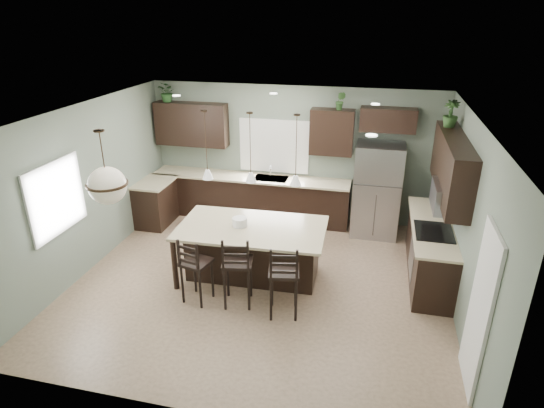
{
  "coord_description": "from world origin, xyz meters",
  "views": [
    {
      "loc": [
        1.65,
        -6.23,
        4.16
      ],
      "look_at": [
        0.1,
        0.4,
        1.25
      ],
      "focal_mm": 30.0,
      "sensor_mm": 36.0,
      "label": 1
    }
  ],
  "objects": [
    {
      "name": "window_back",
      "position": [
        -0.4,
        2.73,
        1.55
      ],
      "size": [
        1.35,
        0.02,
        1.0
      ],
      "primitive_type": "cube",
      "color": "white",
      "rests_on": "room_shell"
    },
    {
      "name": "right_lower_cabs",
      "position": [
        2.7,
        0.87,
        0.45
      ],
      "size": [
        0.6,
        2.35,
        0.9
      ],
      "primitive_type": "cube",
      "color": "black",
      "rests_on": "ground"
    },
    {
      "name": "pendant_center",
      "position": [
        -0.18,
        0.15,
        2.25
      ],
      "size": [
        0.17,
        0.17,
        1.1
      ],
      "primitive_type": null,
      "color": "silver",
      "rests_on": "room_shell"
    },
    {
      "name": "ground",
      "position": [
        0.0,
        0.0,
        0.0
      ],
      "size": [
        6.0,
        6.0,
        0.0
      ],
      "primitive_type": "plane",
      "color": "#9E8466",
      "rests_on": "ground"
    },
    {
      "name": "plant_back_left",
      "position": [
        -2.63,
        2.55,
        2.61
      ],
      "size": [
        0.47,
        0.44,
        0.41
      ],
      "primitive_type": "imported",
      "rotation": [
        0.0,
        0.0,
        -0.42
      ],
      "color": "#234A20",
      "rests_on": "back_upper_left"
    },
    {
      "name": "bar_stool_left",
      "position": [
        -0.81,
        -0.71,
        0.55
      ],
      "size": [
        0.49,
        0.49,
        1.1
      ],
      "primitive_type": "cube",
      "rotation": [
        0.0,
        0.0,
        -0.23
      ],
      "color": "black",
      "rests_on": "ground"
    },
    {
      "name": "window_left",
      "position": [
        -2.98,
        -0.8,
        1.55
      ],
      "size": [
        0.02,
        1.1,
        1.0
      ],
      "primitive_type": "cube",
      "color": "white",
      "rests_on": "room_shell"
    },
    {
      "name": "plant_back_right",
      "position": [
        0.94,
        2.55,
        2.57
      ],
      "size": [
        0.22,
        0.2,
        0.35
      ],
      "primitive_type": "imported",
      "rotation": [
        0.0,
        0.0,
        -0.25
      ],
      "color": "#305826",
      "rests_on": "back_upper_right"
    },
    {
      "name": "bar_stool_center",
      "position": [
        -0.18,
        -0.65,
        0.59
      ],
      "size": [
        0.51,
        0.51,
        1.18
      ],
      "primitive_type": "cube",
      "rotation": [
        0.0,
        0.0,
        0.19
      ],
      "color": "black",
      "rests_on": "ground"
    },
    {
      "name": "pendant_right",
      "position": [
        0.52,
        0.17,
        2.25
      ],
      "size": [
        0.17,
        0.17,
        1.1
      ],
      "primitive_type": null,
      "color": "white",
      "rests_on": "room_shell"
    },
    {
      "name": "left_return_countertop",
      "position": [
        -2.68,
        1.7,
        0.92
      ],
      "size": [
        0.66,
        0.96,
        0.04
      ],
      "primitive_type": "cube",
      "color": "beige",
      "rests_on": "left_return_cabs"
    },
    {
      "name": "plant_right_wall",
      "position": [
        2.8,
        1.56,
        2.62
      ],
      "size": [
        0.31,
        0.31,
        0.44
      ],
      "primitive_type": "imported",
      "rotation": [
        0.0,
        0.0,
        -0.33
      ],
      "color": "#2B4F22",
      "rests_on": "right_upper_cabs"
    },
    {
      "name": "left_return_cabs",
      "position": [
        -2.7,
        1.7,
        0.45
      ],
      "size": [
        0.6,
        0.9,
        0.9
      ],
      "primitive_type": "cube",
      "color": "black",
      "rests_on": "ground"
    },
    {
      "name": "microwave",
      "position": [
        2.78,
        0.6,
        1.55
      ],
      "size": [
        0.4,
        0.75,
        0.4
      ],
      "primitive_type": "cube",
      "color": "gray",
      "rests_on": "right_upper_cabs"
    },
    {
      "name": "bar_stool_right",
      "position": [
        0.54,
        -0.75,
        0.59
      ],
      "size": [
        0.51,
        0.51,
        1.18
      ],
      "primitive_type": "cube",
      "rotation": [
        0.0,
        0.0,
        0.19
      ],
      "color": "black",
      "rests_on": "ground"
    },
    {
      "name": "faucet",
      "position": [
        -0.4,
        2.4,
        1.08
      ],
      "size": [
        0.02,
        0.02,
        0.28
      ],
      "primitive_type": "cylinder",
      "color": "silver",
      "rests_on": "back_countertop"
    },
    {
      "name": "pantry_door",
      "position": [
        2.98,
        -1.55,
        1.02
      ],
      "size": [
        0.04,
        0.82,
        2.04
      ],
      "primitive_type": "cube",
      "color": "white",
      "rests_on": "ground"
    },
    {
      "name": "kitchen_island",
      "position": [
        -0.18,
        0.15,
        0.46
      ],
      "size": [
        2.43,
        1.43,
        0.92
      ],
      "primitive_type": "cube",
      "rotation": [
        0.0,
        0.0,
        0.03
      ],
      "color": "black",
      "rests_on": "ground"
    },
    {
      "name": "refrigerator",
      "position": [
        1.76,
        2.27,
        0.93
      ],
      "size": [
        0.9,
        0.74,
        1.85
      ],
      "primitive_type": "cube",
      "color": "#9B9CA4",
      "rests_on": "ground"
    },
    {
      "name": "sink_inset",
      "position": [
        -0.4,
        2.43,
        0.94
      ],
      "size": [
        0.7,
        0.45,
        0.01
      ],
      "primitive_type": "cube",
      "color": "gray",
      "rests_on": "back_countertop"
    },
    {
      "name": "fridge_header",
      "position": [
        1.85,
        2.58,
        2.25
      ],
      "size": [
        1.05,
        0.34,
        0.45
      ],
      "primitive_type": "cube",
      "color": "black",
      "rests_on": "room_shell"
    },
    {
      "name": "chandelier",
      "position": [
        -1.71,
        -1.31,
        2.3
      ],
      "size": [
        0.54,
        0.54,
        1.0
      ],
      "primitive_type": null,
      "color": "beige",
      "rests_on": "room_shell"
    },
    {
      "name": "wall_oven_front",
      "position": [
        2.4,
        0.6,
        0.45
      ],
      "size": [
        0.01,
        0.72,
        0.6
      ],
      "primitive_type": "cube",
      "color": "gray",
      "rests_on": "right_lower_cabs"
    },
    {
      "name": "right_countertop",
      "position": [
        2.68,
        0.87,
        0.92
      ],
      "size": [
        0.66,
        2.35,
        0.04
      ],
      "primitive_type": "cube",
      "color": "beige",
      "rests_on": "right_lower_cabs"
    },
    {
      "name": "back_countertop",
      "position": [
        -0.85,
        2.43,
        0.92
      ],
      "size": [
        4.2,
        0.66,
        0.04
      ],
      "primitive_type": "cube",
      "color": "beige",
      "rests_on": "back_lower_cabs"
    },
    {
      "name": "back_upper_left",
      "position": [
        -2.15,
        2.58,
        1.95
      ],
      "size": [
        1.55,
        0.34,
        0.9
      ],
      "primitive_type": "cube",
      "color": "black",
      "rests_on": "room_shell"
    },
    {
      "name": "cooktop",
      "position": [
        2.68,
        0.6,
        0.94
      ],
      "size": [
        0.58,
        0.75,
        0.02
      ],
      "primitive_type": "cube",
      "color": "black",
      "rests_on": "right_countertop"
    },
    {
      "name": "room_shell",
      "position": [
        0.0,
        0.0,
        1.7
      ],
      "size": [
        6.0,
        6.0,
        6.0
      ],
      "color": "slate",
      "rests_on": "ground"
    },
    {
      "name": "serving_dish",
      "position": [
        -0.38,
        0.14,
        0.99
      ],
      "size": [
        0.24,
        0.24,
        0.14
      ],
      "primitive_type": "cylinder",
      "color": "white",
      "rests_on": "kitchen_island"
    },
    {
      "name": "back_upper_right",
      "position": [
        0.8,
        2.58,
        1.95
      ],
      "size": [
        0.85,
        0.34,
        0.9
      ],
      "primitive_type": "cube",
      "color": "black",
      "rests_on": "room_shell"
    },
    {
      "name": "right_upper_cabs",
      "position": [
        2.83,
        0.87,
        1.95
      ],
      "size": [
        0.34,
        2.35,
        0.9
      ],
      "primitive_type": "cube",
      "color": "black",
      "rests_on": "room_shell"
    },
    {
      "name": "back_lower_cabs",
      "position": [
        -0.85,
        2.45,
        0.45
      ],
      "size": [
        4.2,
        0.6,
        0.9
      ],
      "primitive_type": "cube",
      "color": "black",
      "rests_on": "ground"
    },
    {
      "name": "pendant_left",
      "position": [
        -0.88,
        0.12,
        2.25
      ],
      "size": [
        0.17,
        0.17,
        1.1
      ],
      "primitive_type": null,
      "color": "silver",
      "rests_on": "room_shell"
    }
  ]
}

